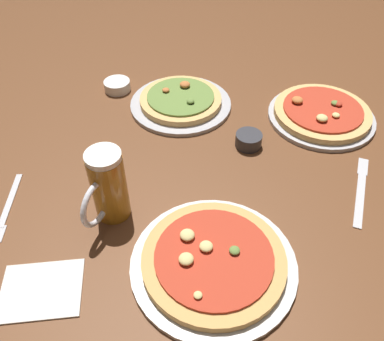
% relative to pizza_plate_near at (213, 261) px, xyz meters
% --- Properties ---
extents(ground_plane, '(2.40, 2.40, 0.03)m').
position_rel_pizza_plate_near_xyz_m(ground_plane, '(-0.01, 0.25, -0.03)').
color(ground_plane, brown).
extents(pizza_plate_near, '(0.33, 0.33, 0.05)m').
position_rel_pizza_plate_near_xyz_m(pizza_plate_near, '(0.00, 0.00, 0.00)').
color(pizza_plate_near, silver).
rests_on(pizza_plate_near, ground_plane).
extents(pizza_plate_far, '(0.30, 0.30, 0.05)m').
position_rel_pizza_plate_near_xyz_m(pizza_plate_far, '(0.39, 0.43, 0.00)').
color(pizza_plate_far, '#B2B2B7').
rests_on(pizza_plate_far, ground_plane).
extents(pizza_plate_side, '(0.29, 0.29, 0.05)m').
position_rel_pizza_plate_near_xyz_m(pizza_plate_side, '(0.00, 0.55, -0.00)').
color(pizza_plate_side, '#B2B2B7').
rests_on(pizza_plate_side, ground_plane).
extents(beer_mug_dark, '(0.09, 0.13, 0.17)m').
position_rel_pizza_plate_near_xyz_m(beer_mug_dark, '(-0.20, 0.16, 0.07)').
color(beer_mug_dark, '#9E6619').
rests_on(beer_mug_dark, ground_plane).
extents(ramekin_sauce, '(0.07, 0.07, 0.04)m').
position_rel_pizza_plate_near_xyz_m(ramekin_sauce, '(0.15, 0.35, 0.00)').
color(ramekin_sauce, '#333338').
rests_on(ramekin_sauce, ground_plane).
extents(ramekin_butter, '(0.08, 0.08, 0.03)m').
position_rel_pizza_plate_near_xyz_m(ramekin_butter, '(-0.18, 0.66, -0.00)').
color(ramekin_butter, white).
rests_on(ramekin_butter, ground_plane).
extents(napkin_folded, '(0.15, 0.13, 0.01)m').
position_rel_pizza_plate_near_xyz_m(napkin_folded, '(-0.33, -0.01, -0.01)').
color(napkin_folded, silver).
rests_on(napkin_folded, ground_plane).
extents(fork_left, '(0.04, 0.20, 0.01)m').
position_rel_pizza_plate_near_xyz_m(fork_left, '(-0.43, 0.21, -0.01)').
color(fork_left, silver).
rests_on(fork_left, ground_plane).
extents(knife_right, '(0.13, 0.22, 0.01)m').
position_rel_pizza_plate_near_xyz_m(knife_right, '(0.38, 0.15, -0.01)').
color(knife_right, silver).
rests_on(knife_right, ground_plane).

